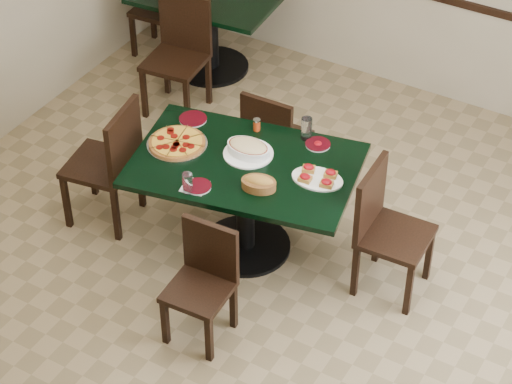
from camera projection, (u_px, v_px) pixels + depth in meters
The scene contains 21 objects.
floor at pixel (243, 279), 6.76m from camera, with size 5.50×5.50×0.00m, color olive.
room_shell at pixel (502, 55), 6.76m from camera, with size 5.50×5.50×5.50m.
main_table at pixel (245, 184), 6.64m from camera, with size 1.63×1.22×0.75m.
back_table at pixel (210, 15), 8.46m from camera, with size 1.26×0.96×0.75m.
chair_far at pixel (273, 137), 7.20m from camera, with size 0.41×0.41×0.86m.
chair_near at pixel (204, 277), 6.15m from camera, with size 0.39×0.39×0.80m.
chair_right at pixel (384, 224), 6.41m from camera, with size 0.45×0.45×0.93m.
chair_left at pixel (111, 159), 6.90m from camera, with size 0.52×0.52×0.97m.
back_chair_near at pixel (180, 48), 8.02m from camera, with size 0.50×0.50×0.97m.
back_chair_left at pixel (166, 4), 8.68m from camera, with size 0.44×0.44×0.88m.
pepperoni_pizza at pixel (177, 143), 6.67m from camera, with size 0.41×0.41×0.04m.
lasagna_casserole at pixel (248, 149), 6.57m from camera, with size 0.33×0.33×0.09m.
bread_basket at pixel (259, 183), 6.30m from camera, with size 0.26×0.21×0.10m.
bruschetta_platter at pixel (317, 177), 6.38m from camera, with size 0.37×0.27×0.05m.
side_plate_near at pixel (198, 186), 6.33m from camera, with size 0.17×0.17×0.02m.
side_plate_far_r at pixel (318, 144), 6.67m from camera, with size 0.17×0.17×0.03m.
side_plate_far_l at pixel (193, 119), 6.89m from camera, with size 0.19×0.19×0.02m.
napkin_setting at pixel (195, 186), 6.34m from camera, with size 0.18×0.18×0.01m.
water_glass_a at pixel (307, 128), 6.69m from camera, with size 0.07×0.07×0.16m, color silver.
water_glass_b at pixel (188, 183), 6.26m from camera, with size 0.07×0.07×0.14m, color silver.
pepper_shaker at pixel (257, 125), 6.78m from camera, with size 0.05×0.05×0.09m.
Camera 1 is at (2.52, -4.12, 4.76)m, focal length 70.00 mm.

